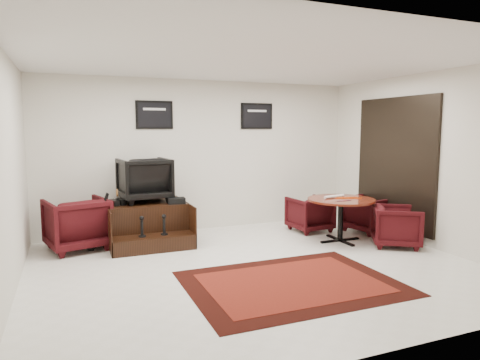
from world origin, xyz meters
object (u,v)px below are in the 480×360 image
shine_podium (147,224)px  shine_chair (144,177)px  meeting_table (341,204)px  table_chair_corner (396,224)px  table_chair_back (310,212)px  armchair_side (77,221)px  table_chair_window (367,212)px

shine_podium → shine_chair: (0.00, 0.14, 0.78)m
shine_chair → meeting_table: bearing=151.3°
shine_podium → table_chair_corner: 4.13m
table_chair_back → armchair_side: bearing=-8.6°
armchair_side → meeting_table: bearing=149.8°
meeting_table → table_chair_window: meeting_table is taller
shine_chair → meeting_table: (3.05, -1.33, -0.44)m
table_chair_back → shine_chair: bearing=-13.5°
meeting_table → shine_podium: bearing=158.7°
shine_podium → table_chair_corner: size_ratio=1.85×
shine_chair → armchair_side: (-1.10, -0.17, -0.63)m
armchair_side → shine_podium: bearing=167.2°
shine_chair → table_chair_corner: size_ratio=1.14×
table_chair_back → table_chair_window: bearing=151.2°
armchair_side → meeting_table: armchair_side is taller
armchair_side → table_chair_window: armchair_side is taller
table_chair_corner → armchair_side: bearing=102.6°
table_chair_window → armchair_side: bearing=66.5°
shine_podium → table_chair_window: table_chair_window is taller
shine_podium → shine_chair: size_ratio=1.62×
armchair_side → table_chair_window: (5.03, -0.75, -0.09)m
shine_podium → table_chair_window: (3.93, -0.79, 0.06)m
shine_podium → armchair_side: bearing=-178.2°
table_chair_window → table_chair_corner: (-0.21, -1.00, -0.00)m
armchair_side → table_chair_window: size_ratio=1.24×
shine_podium → table_chair_back: bearing=-6.7°
table_chair_window → meeting_table: bearing=99.8°
armchair_side → table_chair_back: bearing=161.0°
shine_podium → meeting_table: (3.05, -1.19, 0.33)m
shine_chair → armchair_side: bearing=3.8°
table_chair_back → table_chair_window: 1.06m
meeting_table → table_chair_back: 0.90m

